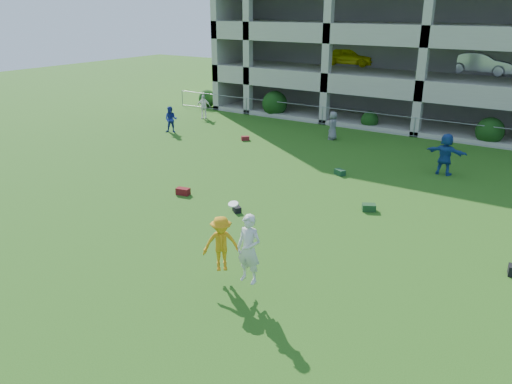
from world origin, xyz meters
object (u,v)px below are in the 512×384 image
Objects in this scene: bystander_d at (445,154)px; parking_garage at (461,26)px; bystander_c at (333,126)px; frisbee_contest at (231,246)px; bystander_a at (171,120)px; bystander_b at (203,107)px.

parking_garage reaches higher than bystander_d.
parking_garage is (3.79, 11.83, 5.20)m from bystander_c.
bystander_d is (7.03, -3.05, 0.15)m from bystander_c.
parking_garage is (-0.83, 28.19, 4.76)m from frisbee_contest.
bystander_a is 0.98× the size of bystander_b.
frisbee_contest is at bearing 80.27° from bystander_d.
frisbee_contest reaches higher than bystander_c.
bystander_d reaches higher than bystander_a.
parking_garage reaches higher than frisbee_contest.
bystander_b is 0.05× the size of parking_garage.
frisbee_contest is (14.53, -16.77, 0.45)m from bystander_b.
bystander_c is (8.99, 3.85, 0.02)m from bystander_a.
bystander_d reaches higher than bystander_b.
bystander_c is at bearing -5.13° from bystander_a.
bystander_c is 7.67m from bystander_d.
parking_garage reaches higher than bystander_b.
bystander_c is at bearing 105.79° from frisbee_contest.
bystander_a is 18.50m from frisbee_contest.
frisbee_contest is (13.62, -12.51, 0.46)m from bystander_a.
parking_garage is (-3.24, 14.88, 5.05)m from bystander_d.
parking_garage is at bearing -77.20° from bystander_d.
bystander_c is at bearing -22.95° from bystander_d.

